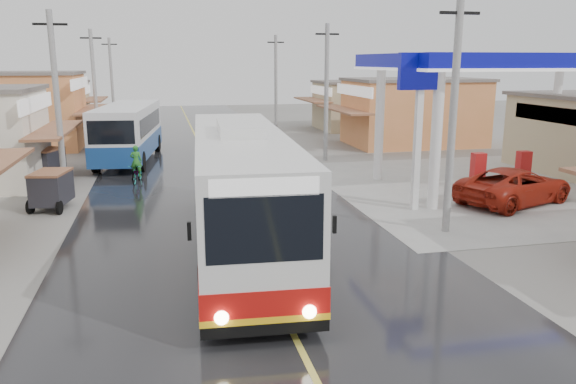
# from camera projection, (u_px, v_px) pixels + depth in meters

# --- Properties ---
(ground) EXTENTS (120.00, 120.00, 0.00)m
(ground) POSITION_uv_depth(u_px,v_px,m) (249.00, 246.00, 18.33)
(ground) COLOR slate
(ground) RESTS_ON ground
(road) EXTENTS (12.00, 90.00, 0.02)m
(road) POSITION_uv_depth(u_px,v_px,m) (210.00, 165.00, 32.57)
(road) COLOR black
(road) RESTS_ON ground
(centre_line) EXTENTS (0.15, 90.00, 0.01)m
(centre_line) POSITION_uv_depth(u_px,v_px,m) (210.00, 164.00, 32.57)
(centre_line) COLOR #D8CC4C
(centre_line) RESTS_ON road
(shopfronts_right) EXTENTS (11.00, 44.00, 4.80)m
(shopfronts_right) POSITION_uv_depth(u_px,v_px,m) (471.00, 164.00, 32.93)
(shopfronts_right) COLOR silver
(shopfronts_right) RESTS_ON ground
(utility_poles_left) EXTENTS (1.60, 50.00, 8.00)m
(utility_poles_left) POSITION_uv_depth(u_px,v_px,m) (85.00, 167.00, 32.03)
(utility_poles_left) COLOR gray
(utility_poles_left) RESTS_ON ground
(utility_poles_right) EXTENTS (1.60, 36.00, 8.00)m
(utility_poles_right) POSITION_uv_depth(u_px,v_px,m) (325.00, 160.00, 34.07)
(utility_poles_right) COLOR gray
(utility_poles_right) RESTS_ON ground
(coach_bus) EXTENTS (3.67, 13.13, 4.06)m
(coach_bus) POSITION_uv_depth(u_px,v_px,m) (241.00, 190.00, 17.48)
(coach_bus) COLOR silver
(coach_bus) RESTS_ON road
(second_bus) EXTENTS (3.84, 10.23, 3.32)m
(second_bus) POSITION_uv_depth(u_px,v_px,m) (128.00, 132.00, 33.40)
(second_bus) COLOR silver
(second_bus) RESTS_ON road
(jeepney) EXTENTS (6.06, 4.37, 1.53)m
(jeepney) POSITION_uv_depth(u_px,v_px,m) (514.00, 186.00, 23.57)
(jeepney) COLOR maroon
(jeepney) RESTS_ON ground
(cyclist) EXTENTS (0.93, 1.85, 1.90)m
(cyclist) POSITION_uv_depth(u_px,v_px,m) (137.00, 170.00, 27.63)
(cyclist) COLOR black
(cyclist) RESTS_ON ground
(tricycle_near) EXTENTS (1.67, 2.24, 1.57)m
(tricycle_near) POSITION_uv_depth(u_px,v_px,m) (51.00, 188.00, 22.62)
(tricycle_near) COLOR #26262D
(tricycle_near) RESTS_ON ground
(tricycle_far) EXTENTS (1.85, 2.28, 1.51)m
(tricycle_far) POSITION_uv_depth(u_px,v_px,m) (46.00, 161.00, 28.77)
(tricycle_far) COLOR #26262D
(tricycle_far) RESTS_ON ground
(tyre_stack) EXTENTS (0.77, 0.77, 0.39)m
(tyre_stack) POSITION_uv_depth(u_px,v_px,m) (57.00, 198.00, 23.85)
(tyre_stack) COLOR black
(tyre_stack) RESTS_ON ground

